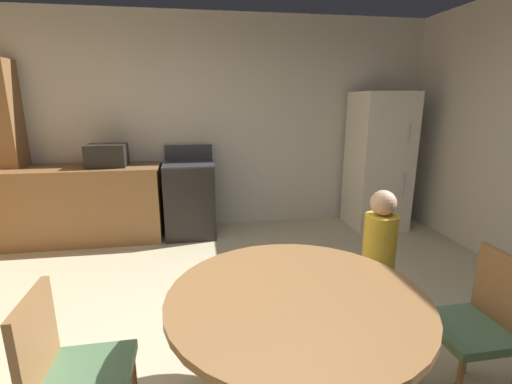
# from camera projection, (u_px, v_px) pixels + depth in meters

# --- Properties ---
(ground_plane) EXTENTS (14.00, 14.00, 0.00)m
(ground_plane) POSITION_uv_depth(u_px,v_px,m) (242.00, 374.00, 2.26)
(ground_plane) COLOR beige
(wall_back) EXTENTS (5.94, 0.12, 2.70)m
(wall_back) POSITION_uv_depth(u_px,v_px,m) (214.00, 124.00, 4.70)
(wall_back) COLOR beige
(wall_back) RESTS_ON ground
(kitchen_counter) EXTENTS (1.99, 0.60, 0.90)m
(kitchen_counter) POSITION_uv_depth(u_px,v_px,m) (76.00, 205.00, 4.29)
(kitchen_counter) COLOR olive
(kitchen_counter) RESTS_ON ground
(pantry_column) EXTENTS (0.44, 0.36, 2.10)m
(pantry_column) POSITION_uv_depth(u_px,v_px,m) (3.00, 154.00, 4.19)
(pantry_column) COLOR olive
(pantry_column) RESTS_ON ground
(oven_range) EXTENTS (0.60, 0.60, 1.10)m
(oven_range) POSITION_uv_depth(u_px,v_px,m) (190.00, 198.00, 4.49)
(oven_range) COLOR black
(oven_range) RESTS_ON ground
(refrigerator) EXTENTS (0.68, 0.68, 1.76)m
(refrigerator) POSITION_uv_depth(u_px,v_px,m) (378.00, 161.00, 4.72)
(refrigerator) COLOR silver
(refrigerator) RESTS_ON ground
(microwave) EXTENTS (0.44, 0.32, 0.26)m
(microwave) POSITION_uv_depth(u_px,v_px,m) (107.00, 155.00, 4.20)
(microwave) COLOR black
(microwave) RESTS_ON kitchen_counter
(dining_table) EXTENTS (1.25, 1.25, 0.76)m
(dining_table) POSITION_uv_depth(u_px,v_px,m) (296.00, 323.00, 1.76)
(dining_table) COLOR olive
(dining_table) RESTS_ON ground
(chair_west) EXTENTS (0.41, 0.41, 0.87)m
(chair_west) POSITION_uv_depth(u_px,v_px,m) (69.00, 369.00, 1.61)
(chair_west) COLOR olive
(chair_west) RESTS_ON ground
(chair_east) EXTENTS (0.41, 0.41, 0.87)m
(chair_east) POSITION_uv_depth(u_px,v_px,m) (481.00, 320.00, 1.96)
(chair_east) COLOR olive
(chair_east) RESTS_ON ground
(person_child) EXTENTS (0.31, 0.31, 1.09)m
(person_child) POSITION_uv_depth(u_px,v_px,m) (378.00, 262.00, 2.48)
(person_child) COLOR #8C337A
(person_child) RESTS_ON ground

